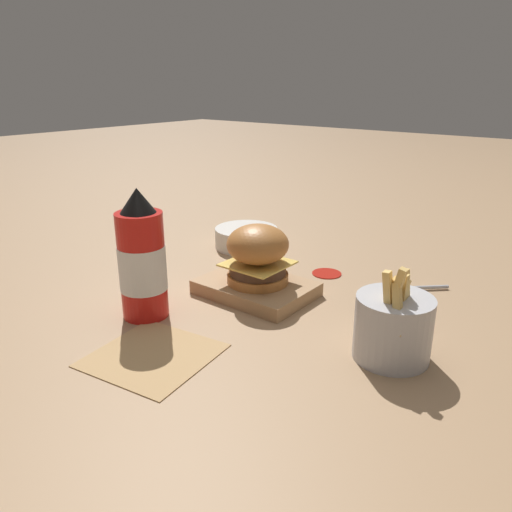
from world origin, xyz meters
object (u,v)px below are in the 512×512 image
serving_board (256,288)px  spoon (387,289)px  ketchup_bottle (142,261)px  fries_basket (393,326)px  side_bowl (246,237)px  burger (258,254)px

serving_board → spoon: (-0.18, -0.16, -0.01)m
ketchup_bottle → fries_basket: ketchup_bottle is taller
spoon → ketchup_bottle: bearing=8.1°
fries_basket → side_bowl: (0.48, -0.26, -0.02)m
burger → spoon: burger is taller
burger → ketchup_bottle: (0.10, 0.18, 0.02)m
serving_board → side_bowl: (0.19, -0.20, 0.01)m
burger → fries_basket: 0.29m
serving_board → spoon: bearing=-138.4°
ketchup_bottle → fries_basket: (-0.38, -0.13, -0.05)m
fries_basket → side_bowl: 0.54m
fries_basket → spoon: fries_basket is taller
burger → ketchup_bottle: bearing=62.2°
side_bowl → spoon: (-0.37, 0.04, -0.02)m
ketchup_bottle → side_bowl: size_ratio=1.48×
ketchup_bottle → fries_basket: bearing=-161.5°
fries_basket → burger: bearing=-10.9°
burger → ketchup_bottle: 0.21m
fries_basket → spoon: bearing=-64.5°
spoon → fries_basket: bearing=72.3°
ketchup_bottle → side_bowl: ketchup_bottle is taller
fries_basket → spoon: 0.24m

